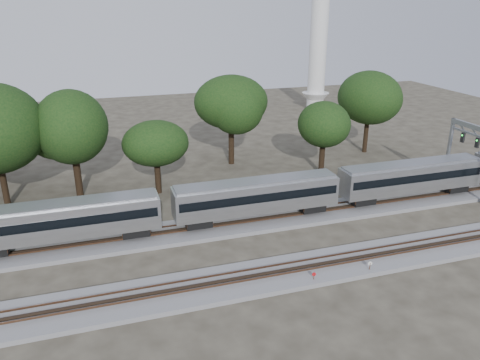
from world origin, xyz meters
name	(u,v)px	position (x,y,z in m)	size (l,w,h in m)	color
ground	(209,262)	(0.00, 0.00, 0.00)	(160.00, 160.00, 0.00)	#383328
track_far	(194,230)	(0.00, 6.00, 0.21)	(160.00, 5.00, 0.73)	slate
track_near	(221,284)	(0.00, -4.00, 0.21)	(160.00, 5.00, 0.73)	slate
train	(339,185)	(15.81, 6.00, 3.14)	(106.58, 3.04, 4.48)	silver
switch_stand_red	(314,277)	(7.27, -5.84, 0.65)	(0.33, 0.08, 1.03)	#512D19
switch_stand_white	(370,266)	(12.39, -5.91, 0.74)	(0.37, 0.08, 1.16)	#512D19
switch_lever	(304,281)	(6.63, -5.49, 0.15)	(0.50, 0.30, 0.30)	#512D19
signal_gantry	(471,144)	(32.47, 6.00, 6.15)	(0.59, 6.94, 8.44)	gray
tree_3	(71,127)	(-10.84, 19.17, 8.30)	(8.46, 8.46, 11.92)	black
tree_4	(156,143)	(-1.86, 17.34, 6.11)	(6.24, 6.24, 8.79)	black
tree_5	(231,102)	(9.52, 25.03, 8.72)	(8.88, 8.88, 12.52)	black
tree_6	(324,124)	(19.65, 17.43, 6.69)	(6.83, 6.83, 9.63)	black
tree_7	(370,98)	(30.36, 24.16, 8.26)	(8.41, 8.41, 11.86)	black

